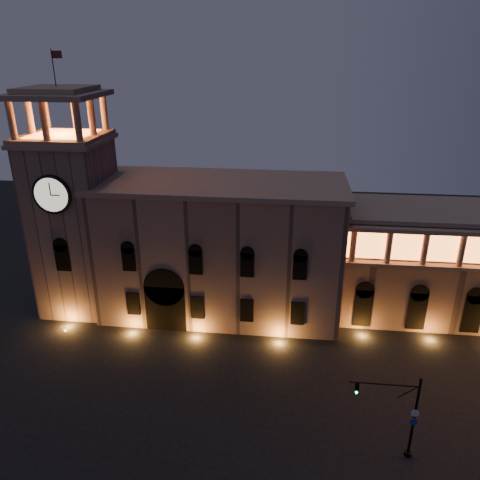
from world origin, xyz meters
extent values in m
plane|color=black|center=(0.00, 0.00, 0.00)|extent=(160.00, 160.00, 0.00)
cube|color=#826255|center=(-2.00, 22.00, 8.50)|extent=(30.00, 12.00, 17.00)
cube|color=gray|center=(-2.00, 22.00, 17.30)|extent=(30.80, 12.80, 0.60)
cube|color=black|center=(-8.00, 16.60, 3.00)|extent=(5.00, 1.40, 6.00)
cylinder|color=black|center=(-8.00, 16.60, 6.00)|extent=(5.00, 1.40, 5.00)
cube|color=orange|center=(-8.00, 16.40, 2.80)|extent=(4.20, 0.20, 5.00)
cube|color=#826255|center=(-20.50, 21.00, 11.00)|extent=(9.00, 9.00, 22.00)
cube|color=gray|center=(-20.50, 21.00, 22.25)|extent=(9.80, 9.80, 0.50)
cylinder|color=black|center=(-20.50, 16.32, 17.00)|extent=(4.60, 0.35, 4.60)
cylinder|color=beige|center=(-20.50, 16.18, 17.00)|extent=(4.00, 0.12, 4.00)
cube|color=gray|center=(-20.50, 21.00, 22.75)|extent=(9.40, 9.40, 0.50)
cube|color=orange|center=(-20.50, 21.00, 23.05)|extent=(6.80, 6.80, 0.15)
cylinder|color=gray|center=(-24.30, 17.20, 25.10)|extent=(0.76, 0.76, 4.20)
cylinder|color=gray|center=(-20.50, 17.20, 25.10)|extent=(0.76, 0.76, 4.20)
cylinder|color=gray|center=(-16.70, 17.20, 25.10)|extent=(0.76, 0.76, 4.20)
cylinder|color=gray|center=(-24.30, 24.80, 25.10)|extent=(0.76, 0.76, 4.20)
cylinder|color=gray|center=(-20.50, 24.80, 25.10)|extent=(0.76, 0.76, 4.20)
cylinder|color=gray|center=(-16.70, 24.80, 25.10)|extent=(0.76, 0.76, 4.20)
cylinder|color=gray|center=(-24.30, 21.00, 25.10)|extent=(0.76, 0.76, 4.20)
cylinder|color=gray|center=(-16.70, 21.00, 25.10)|extent=(0.76, 0.76, 4.20)
cube|color=gray|center=(-20.50, 21.00, 27.50)|extent=(9.80, 9.80, 0.60)
cube|color=gray|center=(-20.50, 21.00, 28.10)|extent=(7.50, 7.50, 0.60)
cylinder|color=black|center=(-20.50, 21.00, 30.40)|extent=(0.10, 0.10, 4.00)
plane|color=#5C1C1A|center=(-19.90, 21.00, 31.80)|extent=(1.20, 0.00, 1.20)
cylinder|color=gray|center=(14.00, 18.50, 11.50)|extent=(0.70, 0.70, 4.00)
cylinder|color=gray|center=(18.00, 18.50, 11.50)|extent=(0.70, 0.70, 4.00)
cylinder|color=gray|center=(22.00, 18.50, 11.50)|extent=(0.70, 0.70, 4.00)
cylinder|color=gray|center=(26.00, 18.50, 11.50)|extent=(0.70, 0.70, 4.00)
cylinder|color=black|center=(17.61, -0.48, 3.93)|extent=(0.22, 0.22, 7.86)
cylinder|color=black|center=(17.61, -0.48, 0.17)|extent=(0.63, 0.63, 0.34)
sphere|color=black|center=(17.61, -0.48, 7.98)|extent=(0.31, 0.31, 0.31)
cylinder|color=black|center=(14.80, -0.49, 7.30)|extent=(5.62, 0.16, 0.13)
cube|color=black|center=(12.67, -0.50, 6.74)|extent=(0.34, 0.32, 0.95)
cylinder|color=#0CE53F|center=(12.67, -0.68, 6.43)|extent=(0.20, 0.09, 0.20)
cylinder|color=silver|center=(17.56, -0.64, 4.72)|extent=(0.67, 0.05, 0.67)
cylinder|color=navy|center=(17.56, -0.64, 3.82)|extent=(0.67, 0.05, 0.67)
camera|label=1|loc=(6.66, -32.11, 32.55)|focal=35.00mm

